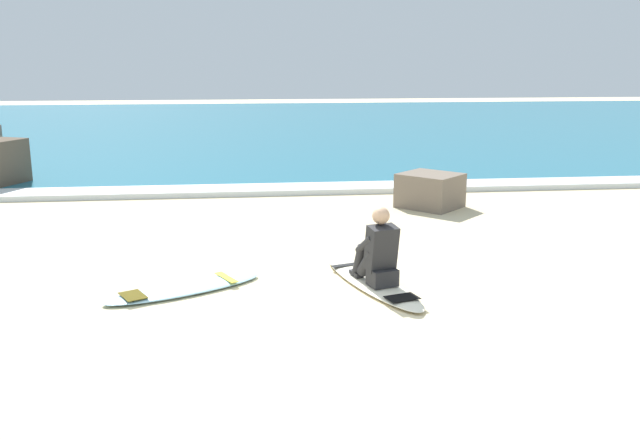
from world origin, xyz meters
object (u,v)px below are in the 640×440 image
at_px(shoreline_rock, 430,190).
at_px(surfer_seated, 378,254).
at_px(surfboard_spare_near, 185,288).
at_px(surfboard_main, 372,282).

bearing_deg(shoreline_rock, surfer_seated, -112.76).
distance_m(surfboard_spare_near, shoreline_rock, 6.04).
xyz_separation_m(surfer_seated, shoreline_rock, (1.88, 4.48, -0.12)).
bearing_deg(surfer_seated, surfboard_main, 107.18).
bearing_deg(surfboard_spare_near, surfer_seated, -3.60).
relative_size(surfboard_main, shoreline_rock, 2.32).
xyz_separation_m(surfboard_main, surfboard_spare_near, (-2.28, 0.01, 0.00)).
relative_size(surfer_seated, surfboard_spare_near, 0.47).
xyz_separation_m(surfer_seated, surfboard_spare_near, (-2.32, 0.15, -0.40)).
relative_size(surfboard_spare_near, shoreline_rock, 1.95).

